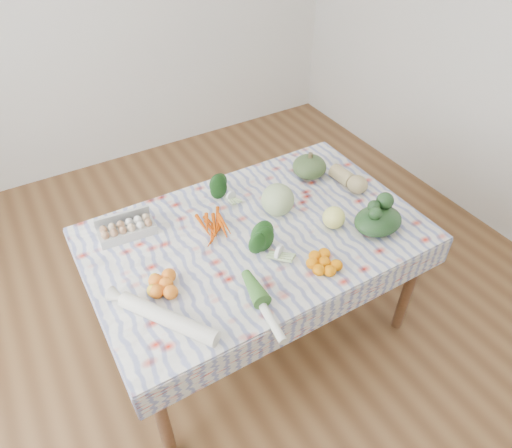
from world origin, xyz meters
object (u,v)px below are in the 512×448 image
butternut_squash (349,178)px  grapefruit (334,218)px  cabbage (278,200)px  egg_carton (127,230)px  kabocha_squash (309,167)px  dining_table (256,245)px

butternut_squash → grapefruit: grapefruit is taller
cabbage → butternut_squash: size_ratio=0.72×
cabbage → butternut_squash: (0.47, -0.01, -0.03)m
egg_carton → grapefruit: bearing=-21.8°
kabocha_squash → cabbage: bearing=-150.8°
dining_table → butternut_squash: butternut_squash is taller
dining_table → cabbage: size_ratio=9.26×
kabocha_squash → grapefruit: size_ratio=1.70×
dining_table → kabocha_squash: bearing=27.5°
kabocha_squash → butternut_squash: 0.24m
cabbage → grapefruit: 0.30m
dining_table → egg_carton: size_ratio=5.80×
egg_carton → butternut_squash: bearing=-6.1°
egg_carton → butternut_squash: (1.21, -0.23, 0.02)m
kabocha_squash → cabbage: cabbage is taller
egg_carton → cabbage: size_ratio=1.60×
dining_table → cabbage: (0.18, 0.08, 0.17)m
egg_carton → butternut_squash: size_ratio=1.15×
dining_table → egg_carton: egg_carton is taller
egg_carton → kabocha_squash: (1.08, -0.04, 0.03)m
butternut_squash → grapefruit: 0.37m
dining_table → cabbage: 0.26m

